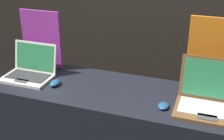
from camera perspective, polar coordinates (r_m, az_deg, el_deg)
The scene contains 6 objects.
laptop_front at distance 2.37m, azimuth -14.72°, elevation 0.04°, with size 0.35×0.28×0.24m.
mouse_front at distance 2.22m, azimuth -10.37°, elevation -2.36°, with size 0.07×0.10×0.04m.
promo_stand_front at distance 2.46m, azimuth -12.73°, elevation 5.18°, with size 0.33×0.07×0.46m.
laptop_back at distance 1.98m, azimuth 17.44°, elevation -5.03°, with size 0.40×0.32×0.29m.
mouse_back at distance 1.95m, azimuth 9.38°, elevation -6.49°, with size 0.07×0.09×0.03m.
promo_stand_back at distance 2.11m, azimuth 18.42°, elevation 2.09°, with size 0.37×0.07×0.51m.
Camera 1 is at (0.62, -1.49, 1.89)m, focal length 50.00 mm.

